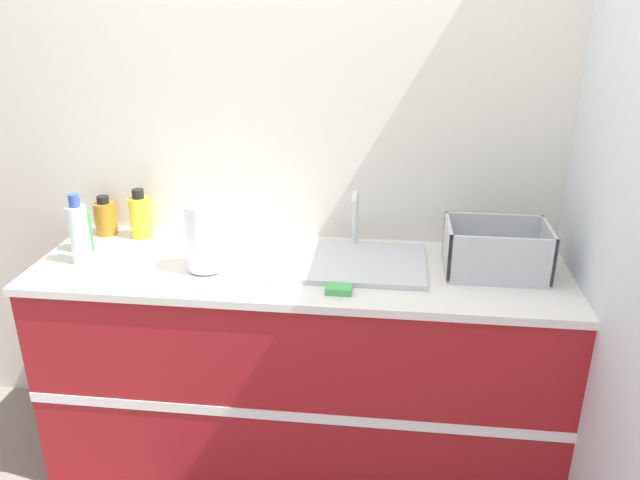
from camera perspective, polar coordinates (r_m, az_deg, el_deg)
wall_back at (r=2.51m, az=-0.77°, el=9.40°), size 4.38×0.06×2.60m
wall_right at (r=2.28m, az=24.47°, el=6.06°), size 0.06×2.60×2.60m
counter_cabinet at (r=2.55m, az=-1.64°, el=-11.43°), size 2.00×0.62×0.89m
sink at (r=2.34m, az=2.95°, el=-1.87°), size 0.55×0.38×0.24m
paper_towel_roll at (r=2.29m, az=-10.51°, el=0.26°), size 0.13×0.13×0.26m
dish_rack at (r=2.34m, az=15.77°, el=-1.29°), size 0.36×0.25×0.18m
bottle_amber at (r=2.76m, az=-19.04°, el=1.97°), size 0.09×0.09×0.17m
bottle_yellow at (r=2.67m, az=-16.09°, el=2.12°), size 0.09×0.09×0.21m
bottle_green at (r=2.61m, az=-20.95°, el=0.80°), size 0.08×0.08×0.19m
bottle_clear at (r=2.49m, az=-21.16°, el=0.62°), size 0.07×0.07×0.27m
sponge at (r=2.13m, az=1.72°, el=-4.52°), size 0.09×0.06×0.02m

